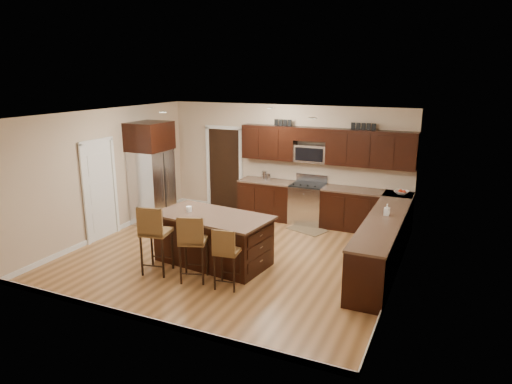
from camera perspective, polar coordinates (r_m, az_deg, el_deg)
The scene contains 23 objects.
floor at distance 8.93m, azimuth -2.76°, elevation -7.81°, with size 6.00×6.00×0.00m, color #A16F3F.
ceiling at distance 8.29m, azimuth -3.00°, elevation 9.72°, with size 6.00×6.00×0.00m, color silver.
wall_back at distance 10.97m, azimuth 3.69°, elevation 3.80°, with size 6.00×6.00×0.00m, color #C4AB8D.
wall_left at distance 10.20m, azimuth -18.06°, elevation 2.28°, with size 5.50×5.50×0.00m, color #C4AB8D.
wall_right at distance 7.66m, azimuth 17.54°, elevation -1.64°, with size 5.50×5.50×0.00m, color #C4AB8D.
base_cabinets at distance 9.45m, azimuth 11.63°, elevation -3.83°, with size 4.02×3.96×0.92m.
upper_cabinets at distance 10.41m, azimuth 8.82°, elevation 5.81°, with size 4.00×0.33×0.80m.
range at distance 10.68m, azimuth 6.46°, elevation -1.41°, with size 0.76×0.64×1.11m.
microwave at distance 10.57m, azimuth 6.90°, elevation 4.80°, with size 0.76×0.31×0.40m, color silver.
doorway at distance 11.69m, azimuth -3.95°, elevation 2.87°, with size 0.85×0.03×2.06m, color black.
pantry_door at distance 10.05m, azimuth -18.97°, elevation 0.08°, with size 0.03×0.80×2.04m, color white.
letter_decor at distance 10.39m, azimuth 8.15°, elevation 8.35°, with size 2.20×0.03×0.15m, color black, non-canonical shape.
island at distance 8.46m, azimuth -5.37°, elevation -6.04°, with size 2.22×1.35×0.92m.
stool_left at distance 8.03m, azimuth -12.63°, elevation -4.91°, with size 0.54×0.54×1.24m.
stool_mid at distance 7.63m, azimuth -7.97°, elevation -6.07°, with size 0.56×0.56×1.16m.
stool_right at distance 7.37m, azimuth -3.76°, elevation -7.41°, with size 0.43×0.43×1.03m.
refrigerator at distance 10.74m, azimuth -12.94°, elevation 2.46°, with size 0.79×0.92×2.35m.
floor_mat at distance 10.33m, azimuth 6.46°, elevation -4.67°, with size 0.83×0.55×0.01m, color brown.
fruit_bowl at distance 10.14m, azimuth 17.72°, elevation -0.05°, with size 0.30×0.30×0.07m, color silver.
soap_bottle at distance 8.54m, azimuth 16.05°, elevation -2.14°, with size 0.10×0.10×0.21m, color #B2B2B2.
canister_tall at distance 10.92m, azimuth 1.02°, elevation 2.05°, with size 0.12×0.12×0.22m, color silver.
canister_short at distance 10.88m, azimuth 1.55°, elevation 1.86°, with size 0.11×0.11×0.16m, color silver.
island_jar at distance 8.53m, azimuth -8.38°, elevation -2.12°, with size 0.10×0.10×0.10m, color white.
Camera 1 is at (3.78, -7.34, 3.41)m, focal length 32.00 mm.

